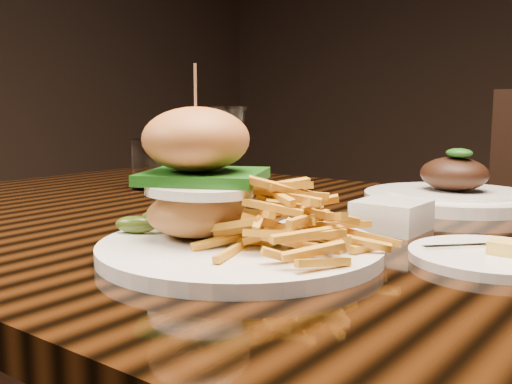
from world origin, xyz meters
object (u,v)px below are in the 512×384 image
Objects in this scene: dining_table at (340,286)px; wine_glass at (228,136)px; far_dish at (453,193)px; burger_plate at (235,206)px.

dining_table is 0.27m from wine_glass.
dining_table is 0.30m from far_dish.
dining_table is 5.25× the size of burger_plate.
wine_glass is 0.56× the size of far_dish.
far_dish is at bearing 80.31° from dining_table.
far_dish is at bearing 67.91° from burger_plate.
far_dish is (0.07, 0.47, -0.04)m from burger_plate.
dining_table is at bearing -99.69° from far_dish.
burger_plate reaches higher than far_dish.
wine_glass is at bearing -130.50° from far_dish.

